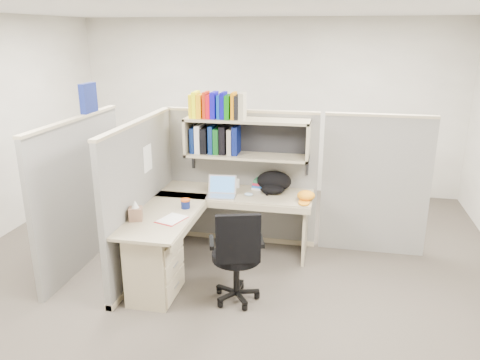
% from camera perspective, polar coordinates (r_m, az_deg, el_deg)
% --- Properties ---
extents(ground, '(6.00, 6.00, 0.00)m').
position_cam_1_polar(ground, '(5.12, -1.84, -11.38)').
color(ground, '#332E27').
rests_on(ground, ground).
extents(room_shell, '(6.00, 6.00, 6.00)m').
position_cam_1_polar(room_shell, '(4.56, -2.04, 6.73)').
color(room_shell, '#ADA89C').
rests_on(room_shell, ground).
extents(cubicle, '(3.79, 1.84, 1.95)m').
position_cam_1_polar(cubicle, '(5.25, -4.70, 0.14)').
color(cubicle, '#5F605B').
rests_on(cubicle, ground).
extents(desk, '(1.74, 1.75, 0.73)m').
position_cam_1_polar(desk, '(4.78, -7.50, -7.83)').
color(desk, gray).
rests_on(desk, ground).
extents(laptop, '(0.34, 0.34, 0.23)m').
position_cam_1_polar(laptop, '(5.17, -2.34, -0.87)').
color(laptop, '#B9B8BD').
rests_on(laptop, desk).
extents(backpack, '(0.45, 0.38, 0.23)m').
position_cam_1_polar(backpack, '(5.32, 4.10, -0.29)').
color(backpack, black).
rests_on(backpack, desk).
extents(orange_cap, '(0.22, 0.24, 0.11)m').
position_cam_1_polar(orange_cap, '(5.13, 8.06, -1.89)').
color(orange_cap, orange).
rests_on(orange_cap, desk).
extents(snack_canister, '(0.10, 0.10, 0.10)m').
position_cam_1_polar(snack_canister, '(4.89, -6.66, -2.86)').
color(snack_canister, '#0D184F').
rests_on(snack_canister, desk).
extents(tissue_box, '(0.16, 0.16, 0.20)m').
position_cam_1_polar(tissue_box, '(4.65, -12.63, -3.62)').
color(tissue_box, '#88644D').
rests_on(tissue_box, desk).
extents(mouse, '(0.10, 0.07, 0.04)m').
position_cam_1_polar(mouse, '(5.22, 1.05, -1.76)').
color(mouse, '#91B0CE').
rests_on(mouse, desk).
extents(paper_cup, '(0.08, 0.08, 0.10)m').
position_cam_1_polar(paper_cup, '(5.49, -0.41, -0.43)').
color(paper_cup, white).
rests_on(paper_cup, desk).
extents(book_stack, '(0.20, 0.25, 0.11)m').
position_cam_1_polar(book_stack, '(5.48, 2.61, -0.40)').
color(book_stack, gray).
rests_on(book_stack, desk).
extents(loose_paper, '(0.28, 0.32, 0.00)m').
position_cam_1_polar(loose_paper, '(4.64, -8.28, -4.70)').
color(loose_paper, white).
rests_on(loose_paper, desk).
extents(task_chair, '(0.55, 0.51, 0.97)m').
position_cam_1_polar(task_chair, '(4.47, -0.40, -10.95)').
color(task_chair, black).
rests_on(task_chair, ground).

